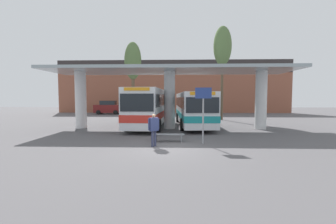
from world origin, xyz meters
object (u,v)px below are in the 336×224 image
info_sign_platform (203,104)px  poplar_tree_behind_right (133,62)px  transit_bus_left_bay (149,106)px  pedestrian_waiting (154,127)px  transit_bus_center_bay (193,107)px  poplar_tree_behind_left (223,47)px  parked_car_street (108,108)px  waiting_bench_near_pillar (169,136)px

info_sign_platform → poplar_tree_behind_right: (-6.89, 15.49, 4.76)m
transit_bus_left_bay → info_sign_platform: 8.48m
info_sign_platform → pedestrian_waiting: 3.02m
transit_bus_left_bay → transit_bus_center_bay: 4.07m
poplar_tree_behind_right → poplar_tree_behind_left: bearing=-8.4°
poplar_tree_behind_left → parked_car_street: (-16.03, 8.66, -7.33)m
transit_bus_left_bay → transit_bus_center_bay: size_ratio=0.92×
info_sign_platform → poplar_tree_behind_right: bearing=114.0°
info_sign_platform → pedestrian_waiting: bearing=-164.3°
parked_car_street → pedestrian_waiting: bearing=-71.0°
waiting_bench_near_pillar → info_sign_platform: info_sign_platform is taller
transit_bus_left_bay → poplar_tree_behind_right: 9.95m
transit_bus_center_bay → waiting_bench_near_pillar: transit_bus_center_bay is taller
info_sign_platform → pedestrian_waiting: size_ratio=1.82×
transit_bus_left_bay → info_sign_platform: (3.91, -7.52, 0.40)m
poplar_tree_behind_right → parked_car_street: 10.68m
pedestrian_waiting → poplar_tree_behind_right: poplar_tree_behind_right is taller
poplar_tree_behind_left → poplar_tree_behind_right: 10.89m
waiting_bench_near_pillar → pedestrian_waiting: 1.66m
transit_bus_center_bay → poplar_tree_behind_left: 9.39m
waiting_bench_near_pillar → transit_bus_left_bay: bearing=105.8°
poplar_tree_behind_left → transit_bus_center_bay: bearing=-124.6°
poplar_tree_behind_left → poplar_tree_behind_right: poplar_tree_behind_left is taller
parked_car_street → transit_bus_center_bay: bearing=-52.3°
transit_bus_center_bay → pedestrian_waiting: 9.63m
poplar_tree_behind_left → info_sign_platform: bearing=-105.3°
transit_bus_left_bay → waiting_bench_near_pillar: (1.97, -6.96, -1.49)m
transit_bus_left_bay → parked_car_street: transit_bus_left_bay is taller
transit_bus_left_bay → poplar_tree_behind_right: bearing=-67.0°
waiting_bench_near_pillar → poplar_tree_behind_left: bearing=66.7°
transit_bus_center_bay → poplar_tree_behind_right: (-6.93, 7.03, 5.30)m
waiting_bench_near_pillar → poplar_tree_behind_left: poplar_tree_behind_left is taller
poplar_tree_behind_left → parked_car_street: 19.64m
transit_bus_left_bay → waiting_bench_near_pillar: 7.39m
parked_car_street → poplar_tree_behind_right: bearing=-56.3°
transit_bus_left_bay → transit_bus_center_bay: (3.95, 0.95, -0.14)m
transit_bus_left_bay → parked_car_street: (-8.32, 15.05, -0.80)m
waiting_bench_near_pillar → pedestrian_waiting: bearing=-119.4°
pedestrian_waiting → poplar_tree_behind_right: (-4.21, 16.24, 5.94)m
waiting_bench_near_pillar → pedestrian_waiting: pedestrian_waiting is taller
transit_bus_center_bay → poplar_tree_behind_right: size_ratio=1.17×
waiting_bench_near_pillar → poplar_tree_behind_left: (5.74, 13.36, 8.01)m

